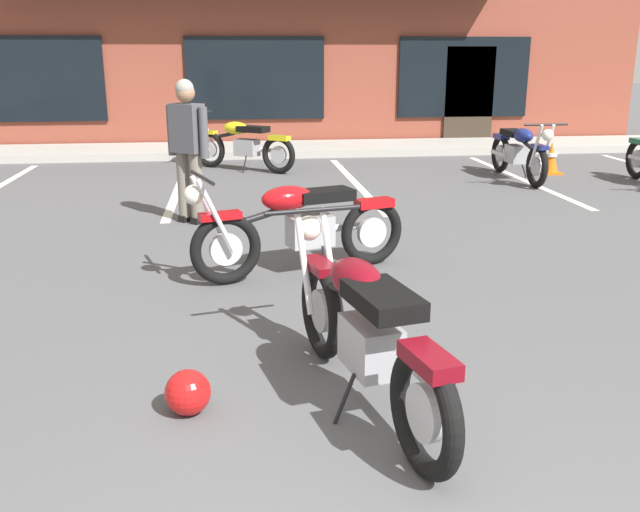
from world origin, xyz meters
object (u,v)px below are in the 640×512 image
(person_in_shorts_foreground, at_px, (188,143))
(traffic_cone, at_px, (551,158))
(motorcycle_foreground_classic, at_px, (364,328))
(motorcycle_black_cruiser, at_px, (300,225))
(helmet_on_pavement, at_px, (188,392))
(motorcycle_green_cafe_racer, at_px, (519,151))
(motorcycle_silver_naked, at_px, (242,143))

(person_in_shorts_foreground, distance_m, traffic_cone, 6.51)
(motorcycle_foreground_classic, xyz_separation_m, motorcycle_black_cruiser, (-0.12, 2.48, 0.00))
(person_in_shorts_foreground, distance_m, helmet_on_pavement, 4.75)
(motorcycle_black_cruiser, distance_m, person_in_shorts_foreground, 2.49)
(motorcycle_black_cruiser, bearing_deg, motorcycle_foreground_classic, -87.15)
(motorcycle_green_cafe_racer, bearing_deg, traffic_cone, 32.24)
(motorcycle_foreground_classic, xyz_separation_m, person_in_shorts_foreground, (-1.21, 4.67, 0.49))
(motorcycle_foreground_classic, relative_size, person_in_shorts_foreground, 1.24)
(person_in_shorts_foreground, bearing_deg, traffic_cone, 25.91)
(person_in_shorts_foreground, bearing_deg, helmet_on_pavement, -87.32)
(motorcycle_foreground_classic, distance_m, traffic_cone, 8.80)
(motorcycle_silver_naked, relative_size, person_in_shorts_foreground, 1.08)
(helmet_on_pavement, bearing_deg, motorcycle_black_cruiser, 70.68)
(motorcycle_green_cafe_racer, xyz_separation_m, helmet_on_pavement, (-4.81, -7.01, -0.33))
(motorcycle_foreground_classic, xyz_separation_m, helmet_on_pavement, (-1.00, -0.00, -0.33))
(helmet_on_pavement, distance_m, traffic_cone, 9.36)
(motorcycle_black_cruiser, bearing_deg, helmet_on_pavement, -109.32)
(motorcycle_black_cruiser, height_order, motorcycle_silver_naked, same)
(motorcycle_black_cruiser, xyz_separation_m, motorcycle_silver_naked, (-0.42, 6.02, 0.00))
(motorcycle_foreground_classic, bearing_deg, traffic_cone, 58.45)
(motorcycle_silver_naked, height_order, person_in_shorts_foreground, person_in_shorts_foreground)
(motorcycle_silver_naked, relative_size, helmet_on_pavement, 6.94)
(motorcycle_green_cafe_racer, bearing_deg, motorcycle_foreground_classic, -118.59)
(motorcycle_green_cafe_racer, relative_size, helmet_on_pavement, 8.10)
(motorcycle_silver_naked, bearing_deg, helmet_on_pavement, -93.07)
(motorcycle_green_cafe_racer, distance_m, person_in_shorts_foreground, 5.57)
(motorcycle_black_cruiser, height_order, person_in_shorts_foreground, person_in_shorts_foreground)
(motorcycle_green_cafe_racer, bearing_deg, motorcycle_silver_naked, 160.99)
(motorcycle_foreground_classic, height_order, person_in_shorts_foreground, person_in_shorts_foreground)
(motorcycle_green_cafe_racer, xyz_separation_m, person_in_shorts_foreground, (-5.03, -2.33, 0.49))
(motorcycle_foreground_classic, relative_size, helmet_on_pavement, 8.02)
(motorcycle_green_cafe_racer, bearing_deg, person_in_shorts_foreground, -155.15)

